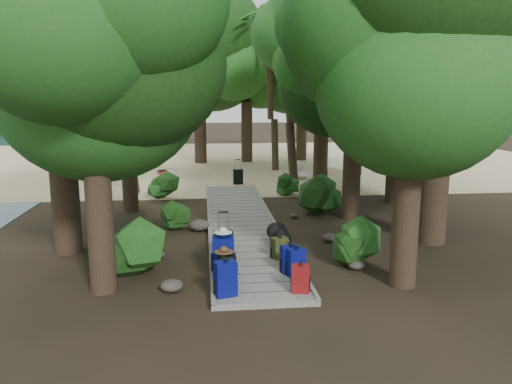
{
  "coord_description": "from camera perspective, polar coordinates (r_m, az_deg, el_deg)",
  "views": [
    {
      "loc": [
        -1.08,
        -13.39,
        3.78
      ],
      "look_at": [
        0.44,
        1.01,
        1.0
      ],
      "focal_mm": 35.0,
      "sensor_mm": 36.0,
      "label": 1
    }
  ],
  "objects": [
    {
      "name": "duffel_right_khaki",
      "position": [
        11.87,
        3.12,
        -6.21
      ],
      "size": [
        0.4,
        0.56,
        0.35
      ],
      "primitive_type": null,
      "rotation": [
        0.0,
        0.0,
        -0.09
      ],
      "color": "brown",
      "rests_on": "boardwalk"
    },
    {
      "name": "shrub_right_a",
      "position": [
        11.45,
        11.14,
        -6.11
      ],
      "size": [
        1.06,
        1.06,
        0.95
      ],
      "primitive_type": null,
      "color": "#19541C",
      "rests_on": "ground"
    },
    {
      "name": "hat_white",
      "position": [
        10.54,
        -3.79,
        -4.31
      ],
      "size": [
        0.38,
        0.38,
        0.13
      ],
      "primitive_type": null,
      "color": "silver",
      "rests_on": "backpack_left_c"
    },
    {
      "name": "tree_left_c",
      "position": [
        16.88,
        -14.65,
        10.07
      ],
      "size": [
        4.19,
        4.19,
        7.29
      ],
      "primitive_type": null,
      "color": "black",
      "rests_on": "ground"
    },
    {
      "name": "tree_left_b",
      "position": [
        12.75,
        -22.02,
        14.38
      ],
      "size": [
        5.26,
        5.26,
        9.46
      ],
      "primitive_type": null,
      "color": "black",
      "rests_on": "ground"
    },
    {
      "name": "shrub_left_b",
      "position": [
        14.61,
        -9.38,
        -2.72
      ],
      "size": [
        0.86,
        0.86,
        0.77
      ],
      "primitive_type": null,
      "color": "#19541C",
      "rests_on": "ground"
    },
    {
      "name": "backpack_right_c",
      "position": [
        10.62,
        3.89,
        -7.49
      ],
      "size": [
        0.41,
        0.33,
        0.64
      ],
      "primitive_type": null,
      "rotation": [
        0.0,
        0.0,
        0.17
      ],
      "color": "#040775",
      "rests_on": "boardwalk"
    },
    {
      "name": "shrub_left_c",
      "position": [
        18.65,
        -10.68,
        0.57
      ],
      "size": [
        1.12,
        1.12,
        1.01
      ],
      "primitive_type": null,
      "color": "#19541C",
      "rests_on": "ground"
    },
    {
      "name": "tree_right_f",
      "position": [
        24.65,
        11.63,
        12.54
      ],
      "size": [
        5.14,
        5.14,
        9.17
      ],
      "primitive_type": null,
      "color": "black",
      "rests_on": "ground"
    },
    {
      "name": "tree_back_d",
      "position": [
        27.73,
        -15.16,
        9.94
      ],
      "size": [
        4.2,
        4.2,
        7.0
      ],
      "primitive_type": null,
      "color": "black",
      "rests_on": "ground"
    },
    {
      "name": "tree_right_e",
      "position": [
        20.82,
        7.59,
        12.26
      ],
      "size": [
        4.8,
        4.8,
        8.63
      ],
      "primitive_type": null,
      "color": "black",
      "rests_on": "ground"
    },
    {
      "name": "backpack_right_a",
      "position": [
        9.61,
        5.12,
        -9.67
      ],
      "size": [
        0.38,
        0.31,
        0.59
      ],
      "primitive_type": null,
      "rotation": [
        0.0,
        0.0,
        -0.25
      ],
      "color": "maroon",
      "rests_on": "boardwalk"
    },
    {
      "name": "kayak",
      "position": [
        24.76,
        -10.64,
        2.32
      ],
      "size": [
        1.81,
        3.09,
        0.31
      ],
      "primitive_type": "ellipsoid",
      "rotation": [
        0.0,
        0.0,
        0.4
      ],
      "color": "red",
      "rests_on": "sand_beach"
    },
    {
      "name": "tree_back_b",
      "position": [
        29.1,
        -1.08,
        12.54
      ],
      "size": [
        5.17,
        5.17,
        9.24
      ],
      "primitive_type": null,
      "color": "black",
      "rests_on": "ground"
    },
    {
      "name": "boardwalk",
      "position": [
        14.9,
        -1.68,
        -3.59
      ],
      "size": [
        2.0,
        12.0,
        0.12
      ],
      "primitive_type": "cube",
      "color": "gray",
      "rests_on": "ground"
    },
    {
      "name": "tree_back_c",
      "position": [
        29.98,
        5.33,
        12.15
      ],
      "size": [
        4.96,
        4.96,
        8.93
      ],
      "primitive_type": null,
      "color": "black",
      "rests_on": "ground"
    },
    {
      "name": "palm_right_a",
      "position": [
        20.12,
        4.86,
        11.75
      ],
      "size": [
        4.81,
        4.81,
        8.2
      ],
      "primitive_type": null,
      "color": "#1A4212",
      "rests_on": "ground"
    },
    {
      "name": "rock_left_c",
      "position": [
        14.35,
        -6.5,
        -3.8
      ],
      "size": [
        0.59,
        0.53,
        0.33
      ],
      "primitive_type": null,
      "color": "#4C473F",
      "rests_on": "ground"
    },
    {
      "name": "palm_right_b",
      "position": [
        24.8,
        7.91,
        11.85
      ],
      "size": [
        4.39,
        4.39,
        8.49
      ],
      "primitive_type": null,
      "color": "#1A4212",
      "rests_on": "ground"
    },
    {
      "name": "backpack_left_d",
      "position": [
        11.95,
        -3.52,
        -5.63
      ],
      "size": [
        0.37,
        0.28,
        0.54
      ],
      "primitive_type": null,
      "rotation": [
        0.0,
        0.0,
        -0.08
      ],
      "color": "#040775",
      "rests_on": "boardwalk"
    },
    {
      "name": "tree_left_a",
      "position": [
        9.79,
        -18.13,
        9.38
      ],
      "size": [
        4.34,
        4.34,
        7.23
      ],
      "primitive_type": null,
      "color": "black",
      "rests_on": "ground"
    },
    {
      "name": "tree_right_b",
      "position": [
        13.57,
        20.71,
        17.13
      ],
      "size": [
        6.07,
        6.07,
        10.83
      ],
      "primitive_type": null,
      "color": "black",
      "rests_on": "ground"
    },
    {
      "name": "suitcase_on_boardwalk",
      "position": [
        11.57,
        -3.72,
        -5.96
      ],
      "size": [
        0.45,
        0.32,
        0.63
      ],
      "primitive_type": null,
      "rotation": [
        0.0,
        0.0,
        0.25
      ],
      "color": "black",
      "rests_on": "boardwalk"
    },
    {
      "name": "shrub_right_b",
      "position": [
        16.58,
        7.15,
        -0.23
      ],
      "size": [
        1.36,
        1.36,
        1.22
      ],
      "primitive_type": null,
      "color": "#19541C",
      "rests_on": "ground"
    },
    {
      "name": "tree_right_a",
      "position": [
        10.07,
        17.47,
        10.43
      ],
      "size": [
        4.55,
        4.55,
        7.58
      ],
      "primitive_type": null,
      "color": "black",
      "rests_on": "ground"
    },
    {
      "name": "sun_lounger",
      "position": [
        23.35,
        5.05,
        2.35
      ],
      "size": [
        0.7,
        1.97,
        0.63
      ],
      "primitive_type": null,
      "rotation": [
        0.0,
        0.0,
        0.04
      ],
      "color": "silver",
      "rests_on": "sand_beach"
    },
    {
      "name": "rock_left_d",
      "position": [
        16.47,
        -8.6,
        -2.26
      ],
      "size": [
        0.26,
        0.24,
        0.15
      ],
      "primitive_type": null,
      "color": "#4C473F",
      "rests_on": "ground"
    },
    {
      "name": "rock_right_b",
      "position": [
        13.37,
        8.47,
        -5.16
      ],
      "size": [
        0.42,
        0.38,
        0.23
      ],
      "primitive_type": null,
      "color": "#4C473F",
      "rests_on": "ground"
    },
    {
      "name": "shrub_right_c",
      "position": [
        19.12,
        3.73,
        0.7
      ],
      "size": [
        0.91,
        0.91,
        0.82
      ],
      "primitive_type": null,
      "color": "#19541C",
      "rests_on": "ground"
    },
    {
      "name": "backpack_right_d",
      "position": [
        11.55,
        2.66,
        -6.25
      ],
      "size": [
        0.42,
        0.36,
        0.53
      ],
      "primitive_type": null,
      "rotation": [
        0.0,
        0.0,
        0.4
      ],
      "color": "#384219",
      "rests_on": "boardwalk"
    },
    {
      "name": "rock_right_a",
      "position": [
        11.4,
        11.38,
        -8.16
      ],
      "size": [
        0.38,
        0.34,
        0.21
      ],
      "primitive_type": null,
      "color": "#4C473F",
      "rests_on": "ground"
    },
    {
      "name": "sand_beach",
      "position": [
        29.65,
        -3.89,
        3.55
      ],
      "size": [
        40.0,
        22.0,
        0.02
      ],
      "primitive_type": "cube",
      "color": "#D0BF8C",
      "rests_on": "ground"
    },
    {
      "name": "backpack_right_b",
      "position": [
        10.43,
        4.58,
        -7.84
      ],
      "size": [
        0.41,
        0.34,
        0.64
      ],
      "primitive_type": null,
      "rotation": [
        0.0,
        0.0,
        0.28
      ],
      "color": "#040775",
      "rests_on": "boardwalk"
    },
    {
      "name": "backpack_left_c",
      "position": [
        10.62,
        -3.77,
        -6.91
      ],
      "size": [
        0.46,
        0.33,
        0.84
      ],
      "primitive_type": null,
      "rotation": [
        0.0,
        0.0,
        -0.02
      ],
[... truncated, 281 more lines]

